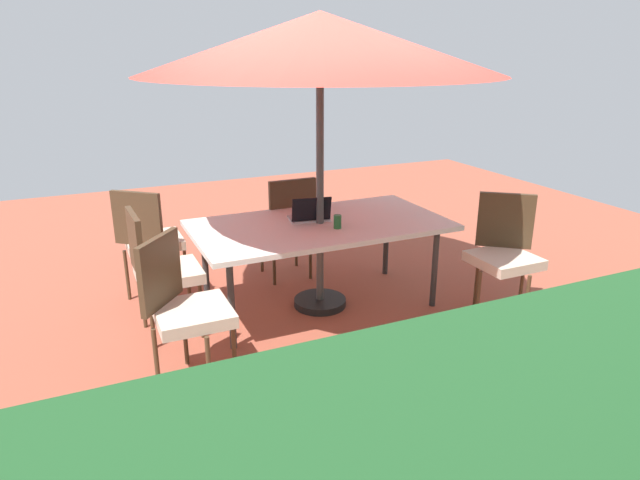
# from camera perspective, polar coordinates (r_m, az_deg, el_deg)

# --- Properties ---
(ground_plane) EXTENTS (10.00, 10.00, 0.02)m
(ground_plane) POSITION_cam_1_polar(r_m,az_deg,el_deg) (4.83, -0.00, -6.72)
(ground_plane) COLOR #9E4C38
(dining_table) EXTENTS (2.04, 1.09, 0.73)m
(dining_table) POSITION_cam_1_polar(r_m,az_deg,el_deg) (4.57, -0.00, 1.19)
(dining_table) COLOR white
(dining_table) RESTS_ON ground_plane
(patio_umbrella) EXTENTS (2.72, 2.72, 2.33)m
(patio_umbrella) POSITION_cam_1_polar(r_m,az_deg,el_deg) (4.35, -0.00, 19.16)
(patio_umbrella) COLOR #4C4C4C
(patio_umbrella) RESTS_ON ground_plane
(chair_southeast) EXTENTS (0.58, 0.58, 0.98)m
(chair_southeast) POSITION_cam_1_polar(r_m,az_deg,el_deg) (5.00, -16.88, 0.33)
(chair_southeast) COLOR beige
(chair_southeast) RESTS_ON ground_plane
(chair_northwest) EXTENTS (0.58, 0.58, 0.98)m
(chair_northwest) POSITION_cam_1_polar(r_m,az_deg,el_deg) (4.70, 18.14, -0.98)
(chair_northwest) COLOR beige
(chair_northwest) RESTS_ON ground_plane
(chair_east) EXTENTS (0.47, 0.46, 0.98)m
(chair_east) POSITION_cam_1_polar(r_m,az_deg,el_deg) (4.30, -15.95, -2.61)
(chair_east) COLOR beige
(chair_east) RESTS_ON ground_plane
(chair_northeast) EXTENTS (0.59, 0.58, 0.98)m
(chair_northeast) POSITION_cam_1_polar(r_m,az_deg,el_deg) (3.66, -13.64, -6.29)
(chair_northeast) COLOR beige
(chair_northeast) RESTS_ON ground_plane
(chair_south) EXTENTS (0.46, 0.46, 0.98)m
(chair_south) POSITION_cam_1_polar(r_m,az_deg,el_deg) (5.21, -3.33, 1.86)
(chair_south) COLOR beige
(chair_south) RESTS_ON ground_plane
(laptop) EXTENTS (0.36, 0.30, 0.21)m
(laptop) POSITION_cam_1_polar(r_m,az_deg,el_deg) (4.60, -1.05, 2.53)
(laptop) COLOR #B7B7BC
(laptop) RESTS_ON dining_table
(cup) EXTENTS (0.06, 0.06, 0.11)m
(cup) POSITION_cam_1_polar(r_m,az_deg,el_deg) (4.40, 1.78, 1.86)
(cup) COLOR #286B33
(cup) RESTS_ON dining_table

